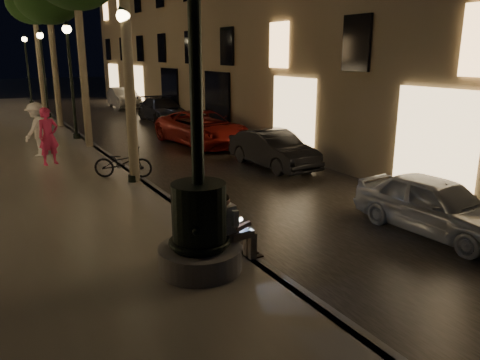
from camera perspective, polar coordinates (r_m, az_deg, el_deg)
ground at (r=20.35m, az=-17.86°, el=3.95°), size 120.00×120.00×0.00m
cobble_lane at (r=21.15m, az=-9.89°, el=4.88°), size 6.00×45.00×0.02m
curb_strip at (r=20.34m, az=-17.88°, el=4.22°), size 0.25×45.00×0.20m
fountain_lamppost at (r=7.68m, az=-5.01°, el=-3.92°), size 1.40×1.40×5.21m
seated_man_laptop at (r=8.04m, az=-0.99°, el=-5.47°), size 0.90×0.30×1.27m
tree_far at (r=30.96m, az=-23.89°, el=19.02°), size 3.00×3.00×7.50m
lamp_curb_a at (r=13.15m, az=-13.65°, el=12.69°), size 0.36×0.36×4.81m
lamp_curb_b at (r=20.94m, az=-20.01°, el=13.00°), size 0.36×0.36×4.81m
lamp_curb_c at (r=28.85m, az=-22.91°, el=13.10°), size 0.36×0.36×4.81m
lamp_curb_d at (r=36.80m, az=-24.55°, el=13.14°), size 0.36×0.36×4.81m
car_front at (r=10.72m, az=22.76°, el=-2.86°), size 1.66×3.68×1.23m
car_second at (r=15.71m, az=4.06°, el=3.78°), size 1.46×3.78×1.23m
car_third at (r=19.66m, az=-4.60°, el=6.32°), size 2.75×5.20×1.39m
car_rear at (r=26.70m, az=-9.40°, el=8.43°), size 1.90×4.57×1.32m
car_fifth at (r=33.88m, az=-13.97°, el=9.68°), size 1.76×4.40×1.42m
pedestrian_red at (r=16.35m, az=-22.31°, el=4.95°), size 0.78×0.63×1.85m
pedestrian_white at (r=17.95m, az=-23.49°, el=5.69°), size 1.32×1.37×1.87m
bicycle at (r=14.03m, az=-14.07°, el=2.08°), size 1.76×1.35×0.89m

